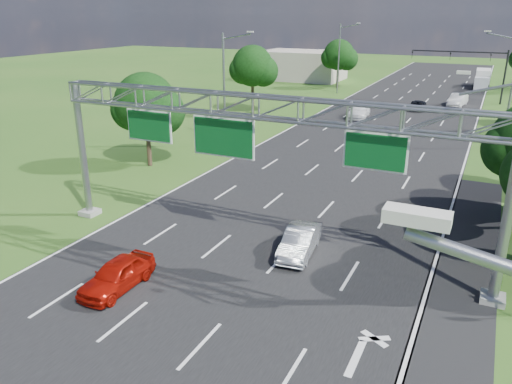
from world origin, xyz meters
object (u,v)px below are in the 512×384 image
Objects in this scene: silver_sedan at (299,242)px; box_truck at (482,79)px; red_coupe at (117,275)px; traffic_signal at (477,63)px; sign_gantry at (257,120)px.

silver_sedan is 0.55× the size of box_truck.
box_truck is at bearing 78.85° from silver_sedan.
box_truck reaches higher than red_coupe.
red_coupe is at bearing -100.70° from traffic_signal.
traffic_signal is 2.96× the size of silver_sedan.
sign_gantry is 5.69× the size of silver_sedan.
sign_gantry is 69.20m from box_truck.
silver_sedan is at bearing -96.71° from box_truck.
silver_sedan is (6.10, 6.70, -0.00)m from red_coupe.
traffic_signal is 52.80m from silver_sedan.
traffic_signal reaches higher than silver_sedan.
red_coupe is (-4.01, -6.07, -6.21)m from sign_gantry.
red_coupe is 9.06m from silver_sedan.
sign_gantry reaches higher than traffic_signal.
traffic_signal is 1.62× the size of box_truck.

